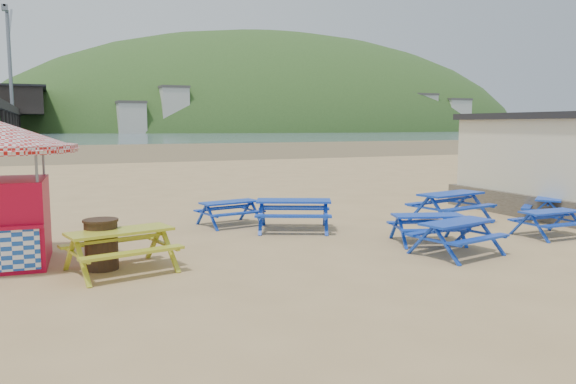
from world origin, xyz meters
name	(u,v)px	position (x,y,z in m)	size (l,w,h in m)	color
ground	(323,238)	(0.00, 0.00, 0.00)	(400.00, 400.00, 0.00)	tan
wet_sand	(107,149)	(0.00, 55.00, 0.00)	(400.00, 400.00, 0.00)	brown
sea	(70,134)	(0.00, 170.00, 0.01)	(400.00, 400.00, 0.00)	#4A5C69
picnic_table_blue_a	(229,213)	(-1.57, 2.67, 0.34)	(1.81, 1.56, 0.67)	#1430B5
picnic_table_blue_b	(294,215)	(-0.23, 1.26, 0.41)	(2.42, 2.23, 0.82)	#1430B5
picnic_table_blue_c	(451,208)	(4.40, 0.63, 0.43)	(2.31, 2.01, 0.85)	#1430B5
picnic_table_blue_d	(457,238)	(1.87, -2.68, 0.37)	(2.00, 1.75, 0.73)	#1430B5
picnic_table_blue_e	(550,224)	(5.34, -1.99, 0.32)	(1.55, 1.26, 0.65)	#1430B5
picnic_table_blue_f	(549,209)	(7.16, -0.34, 0.36)	(2.18, 2.12, 0.71)	#1430B5
picnic_table_yellow	(121,251)	(-4.94, -1.29, 0.40)	(2.22, 1.95, 0.80)	gold
litter_bin	(101,244)	(-5.26, -0.98, 0.50)	(0.67, 0.67, 0.98)	#392716
pier	(5,116)	(-17.99, 178.23, 5.46)	(24.00, 220.00, 39.29)	black
headland_town	(274,152)	(90.00, 229.68, -9.91)	(264.00, 144.00, 108.00)	#2D4C1E
picnic_table_blue_g	(427,229)	(2.03, -1.45, 0.34)	(1.94, 1.73, 0.68)	#1430B5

